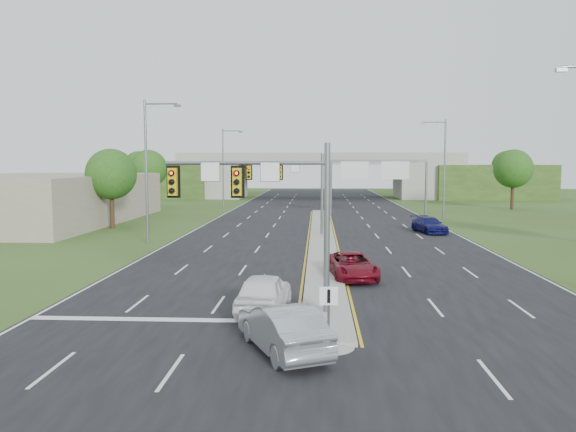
# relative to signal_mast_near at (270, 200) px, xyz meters

# --- Properties ---
(ground) EXTENTS (240.00, 240.00, 0.00)m
(ground) POSITION_rel_signal_mast_near_xyz_m (2.26, 0.07, -4.73)
(ground) COLOR #314217
(ground) RESTS_ON ground
(road) EXTENTS (24.00, 160.00, 0.02)m
(road) POSITION_rel_signal_mast_near_xyz_m (2.26, 35.07, -4.72)
(road) COLOR black
(road) RESTS_ON ground
(median) EXTENTS (2.00, 54.00, 0.16)m
(median) POSITION_rel_signal_mast_near_xyz_m (2.26, 23.07, -4.63)
(median) COLOR gray
(median) RESTS_ON road
(median_nose) EXTENTS (2.00, 2.00, 0.16)m
(median_nose) POSITION_rel_signal_mast_near_xyz_m (2.26, -3.93, -4.63)
(median_nose) COLOR gray
(median_nose) RESTS_ON road
(lane_markings) EXTENTS (23.72, 160.00, 0.01)m
(lane_markings) POSITION_rel_signal_mast_near_xyz_m (1.66, 28.99, -4.70)
(lane_markings) COLOR gold
(lane_markings) RESTS_ON road
(signal_mast_near) EXTENTS (6.62, 0.60, 7.00)m
(signal_mast_near) POSITION_rel_signal_mast_near_xyz_m (0.00, 0.00, 0.00)
(signal_mast_near) COLOR slate
(signal_mast_near) RESTS_ON ground
(signal_mast_far) EXTENTS (6.62, 0.60, 7.00)m
(signal_mast_far) POSITION_rel_signal_mast_near_xyz_m (0.00, 25.00, 0.00)
(signal_mast_far) COLOR slate
(signal_mast_far) RESTS_ON ground
(keep_right_sign) EXTENTS (0.60, 0.13, 2.20)m
(keep_right_sign) POSITION_rel_signal_mast_near_xyz_m (2.26, -4.45, -3.21)
(keep_right_sign) COLOR slate
(keep_right_sign) RESTS_ON ground
(sign_gantry) EXTENTS (11.58, 0.44, 6.67)m
(sign_gantry) POSITION_rel_signal_mast_near_xyz_m (8.95, 44.99, 0.51)
(sign_gantry) COLOR slate
(sign_gantry) RESTS_ON ground
(overpass) EXTENTS (80.00, 14.00, 8.10)m
(overpass) POSITION_rel_signal_mast_near_xyz_m (2.26, 80.07, -1.17)
(overpass) COLOR gray
(overpass) RESTS_ON ground
(lightpole_l_mid) EXTENTS (2.85, 0.25, 11.00)m
(lightpole_l_mid) POSITION_rel_signal_mast_near_xyz_m (-11.03, 20.07, 1.38)
(lightpole_l_mid) COLOR slate
(lightpole_l_mid) RESTS_ON ground
(lightpole_l_far) EXTENTS (2.85, 0.25, 11.00)m
(lightpole_l_far) POSITION_rel_signal_mast_near_xyz_m (-11.03, 55.07, 1.38)
(lightpole_l_far) COLOR slate
(lightpole_l_far) RESTS_ON ground
(lightpole_r_far) EXTENTS (2.85, 0.25, 11.00)m
(lightpole_r_far) POSITION_rel_signal_mast_near_xyz_m (15.56, 40.07, 1.38)
(lightpole_r_far) COLOR slate
(lightpole_r_far) RESTS_ON ground
(tree_l_near) EXTENTS (4.80, 4.80, 7.60)m
(tree_l_near) POSITION_rel_signal_mast_near_xyz_m (-17.74, 30.07, 0.45)
(tree_l_near) COLOR #382316
(tree_l_near) RESTS_ON ground
(tree_l_mid) EXTENTS (5.20, 5.20, 8.12)m
(tree_l_mid) POSITION_rel_signal_mast_near_xyz_m (-21.74, 55.07, 0.78)
(tree_l_mid) COLOR #382316
(tree_l_mid) RESTS_ON ground
(tree_r_mid) EXTENTS (5.20, 5.20, 8.12)m
(tree_r_mid) POSITION_rel_signal_mast_near_xyz_m (28.26, 55.07, 0.78)
(tree_r_mid) COLOR #382316
(tree_r_mid) RESTS_ON ground
(tree_back_a) EXTENTS (6.00, 6.00, 8.85)m
(tree_back_a) POSITION_rel_signal_mast_near_xyz_m (-35.74, 94.07, 1.11)
(tree_back_a) COLOR #382316
(tree_back_a) RESTS_ON ground
(tree_back_b) EXTENTS (5.60, 5.60, 8.32)m
(tree_back_b) POSITION_rel_signal_mast_near_xyz_m (-21.74, 94.07, 0.78)
(tree_back_b) COLOR #382316
(tree_back_b) RESTS_ON ground
(tree_back_c) EXTENTS (5.60, 5.60, 8.32)m
(tree_back_c) POSITION_rel_signal_mast_near_xyz_m (26.26, 94.07, 0.78)
(tree_back_c) COLOR #382316
(tree_back_c) RESTS_ON ground
(tree_back_d) EXTENTS (6.00, 6.00, 8.85)m
(tree_back_d) POSITION_rel_signal_mast_near_xyz_m (40.26, 94.07, 1.11)
(tree_back_d) COLOR #382316
(tree_back_d) RESTS_ON ground
(commercial_building) EXTENTS (18.00, 30.00, 5.00)m
(commercial_building) POSITION_rel_signal_mast_near_xyz_m (-27.74, 35.07, -2.23)
(commercial_building) COLOR gray
(commercial_building) RESTS_ON ground
(car_white) EXTENTS (2.26, 4.91, 1.63)m
(car_white) POSITION_rel_signal_mast_near_xyz_m (-0.34, 0.57, -3.89)
(car_white) COLOR white
(car_white) RESTS_ON road
(car_silver) EXTENTS (3.53, 5.08, 1.59)m
(car_silver) POSITION_rel_signal_mast_near_xyz_m (0.76, -4.43, -3.91)
(car_silver) COLOR #9B9FA2
(car_silver) RESTS_ON road
(car_far_a) EXTENTS (2.93, 5.20, 1.37)m
(car_far_a) POSITION_rel_signal_mast_near_xyz_m (3.76, 7.67, -4.02)
(car_far_a) COLOR maroon
(car_far_a) RESTS_ON road
(car_far_b) EXTENTS (2.97, 5.13, 1.40)m
(car_far_b) POSITION_rel_signal_mast_near_xyz_m (11.89, 28.14, -4.01)
(car_far_b) COLOR #0C0E49
(car_far_b) RESTS_ON road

